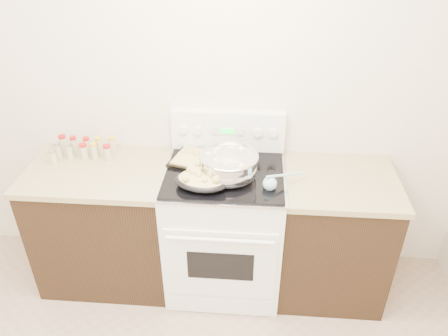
{
  "coord_description": "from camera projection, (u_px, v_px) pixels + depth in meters",
  "views": [
    {
      "loc": [
        0.53,
        -0.9,
        2.43
      ],
      "look_at": [
        0.35,
        1.37,
        1.0
      ],
      "focal_mm": 35.0,
      "sensor_mm": 36.0,
      "label": 1
    }
  ],
  "objects": [
    {
      "name": "room_shell",
      "position": [
        55.0,
        211.0,
        1.18
      ],
      "size": [
        4.1,
        3.6,
        2.75
      ],
      "color": "silver",
      "rests_on": "ground"
    },
    {
      "name": "counter_left",
      "position": [
        108.0,
        223.0,
        3.08
      ],
      "size": [
        0.93,
        0.67,
        0.92
      ],
      "color": "black",
      "rests_on": "ground"
    },
    {
      "name": "counter_right",
      "position": [
        331.0,
        235.0,
        2.98
      ],
      "size": [
        0.73,
        0.67,
        0.92
      ],
      "color": "black",
      "rests_on": "ground"
    },
    {
      "name": "kitchen_range",
      "position": [
        225.0,
        226.0,
        3.01
      ],
      "size": [
        0.78,
        0.73,
        1.22
      ],
      "color": "white",
      "rests_on": "ground"
    },
    {
      "name": "mixing_bowl",
      "position": [
        229.0,
        166.0,
        2.66
      ],
      "size": [
        0.41,
        0.41,
        0.21
      ],
      "color": "silver",
      "rests_on": "kitchen_range"
    },
    {
      "name": "roasting_pan",
      "position": [
        202.0,
        180.0,
        2.6
      ],
      "size": [
        0.36,
        0.27,
        0.11
      ],
      "color": "black",
      "rests_on": "kitchen_range"
    },
    {
      "name": "baking_sheet",
      "position": [
        203.0,
        160.0,
        2.84
      ],
      "size": [
        0.46,
        0.38,
        0.06
      ],
      "color": "black",
      "rests_on": "kitchen_range"
    },
    {
      "name": "wooden_spoon",
      "position": [
        221.0,
        168.0,
        2.77
      ],
      "size": [
        0.15,
        0.24,
        0.04
      ],
      "color": "tan",
      "rests_on": "kitchen_range"
    },
    {
      "name": "blue_ladle",
      "position": [
        271.0,
        183.0,
        2.59
      ],
      "size": [
        0.25,
        0.19,
        0.11
      ],
      "color": "#8BBCCF",
      "rests_on": "kitchen_range"
    },
    {
      "name": "spice_jars",
      "position": [
        82.0,
        148.0,
        2.94
      ],
      "size": [
        0.39,
        0.23,
        0.12
      ],
      "color": "#BFB28C",
      "rests_on": "counter_left"
    }
  ]
}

